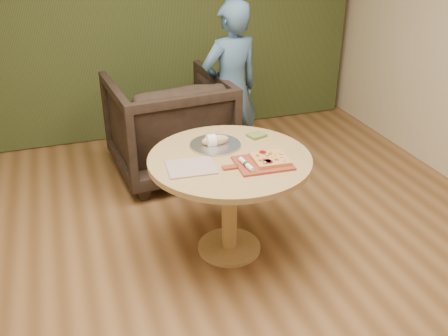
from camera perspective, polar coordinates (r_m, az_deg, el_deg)
room_shell at (r=2.51m, az=0.17°, el=8.59°), size 5.04×6.04×2.84m
curtain at (r=5.26m, az=-10.64°, el=18.15°), size 4.80×0.14×2.78m
pedestal_table at (r=3.38m, az=0.65°, el=-0.85°), size 1.10×1.10×0.75m
pizza_paddle at (r=3.22m, az=4.28°, el=0.54°), size 0.45×0.30×0.01m
flatbread_pizza at (r=3.24m, az=5.27°, el=1.07°), size 0.23×0.23×0.04m
cutlery_roll at (r=3.15m, az=2.56°, el=0.44°), size 0.05×0.20×0.03m
newspaper at (r=3.17m, az=-3.80°, el=0.08°), size 0.32×0.27×0.01m
serving_tray at (r=3.46m, az=-1.00°, el=2.65°), size 0.36×0.36×0.02m
bread_roll at (r=3.45m, az=-1.14°, el=3.18°), size 0.19×0.09×0.09m
green_packet at (r=3.62m, az=3.75°, el=3.74°), size 0.14×0.13×0.02m
armchair at (r=4.56m, az=-6.35°, el=5.41°), size 1.07×1.02×1.02m
person_standing at (r=4.51m, az=0.79°, el=8.97°), size 0.64×0.49×1.56m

